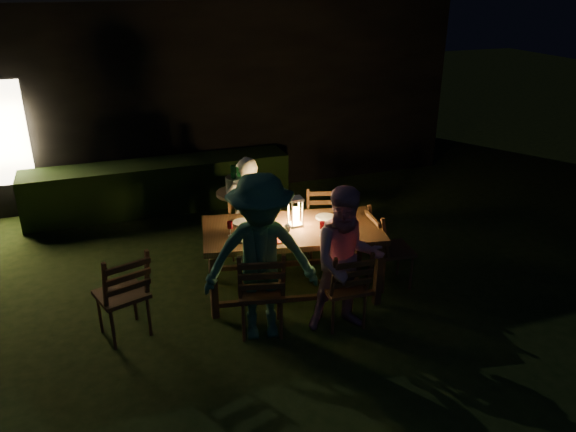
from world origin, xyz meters
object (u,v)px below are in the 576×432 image
object	(u,v)px
side_table	(237,198)
lantern	(295,213)
bottle_bucket_a	(234,182)
bottle_bucket_b	(239,180)
person_opp_left	(261,259)
chair_near_left	(261,305)
person_opp_right	(347,261)
bottle_table	(270,218)
person_house_side	(248,212)
ice_bucket	(236,184)
dining_table	(292,234)
chair_near_right	(344,300)
chair_far_left	(249,244)
chair_end	(390,261)
chair_far_right	(323,240)
chair_spare	(124,309)

from	to	relation	value
side_table	lantern	bearing A→B (deg)	-78.57
bottle_bucket_a	bottle_bucket_b	size ratio (longest dim) A/B	1.00
person_opp_left	bottle_bucket_b	world-z (taller)	person_opp_left
chair_near_left	person_opp_right	xyz separation A→B (m)	(0.88, -0.22, 0.49)
bottle_table	person_opp_right	bearing A→B (deg)	-60.49
person_house_side	ice_bucket	bearing A→B (deg)	-82.14
dining_table	bottle_bucket_a	distance (m)	1.56
chair_near_right	person_opp_right	xyz separation A→B (m)	(-0.01, -0.05, 0.51)
chair_far_left	person_opp_right	world-z (taller)	person_opp_right
chair_far_left	lantern	distance (m)	1.13
person_opp_right	lantern	xyz separation A→B (m)	(-0.23, 0.93, 0.20)
dining_table	chair_end	bearing A→B (deg)	-0.08
chair_near_left	ice_bucket	xyz separation A→B (m)	(0.34, 2.23, 0.56)
chair_far_left	ice_bucket	xyz separation A→B (m)	(0.05, 0.72, 0.58)
dining_table	bottle_bucket_b	size ratio (longest dim) A/B	6.92
person_house_side	person_opp_left	bearing A→B (deg)	90.00
chair_near_right	bottle_table	xyz separation A→B (m)	(-0.54, 0.89, 0.70)
chair_end	person_house_side	world-z (taller)	person_house_side
ice_bucket	bottle_bucket_b	size ratio (longest dim) A/B	0.94
bottle_bucket_a	bottle_bucket_b	xyz separation A→B (m)	(0.10, 0.08, 0.00)
chair_far_right	chair_far_left	bearing A→B (deg)	5.47
chair_far_left	chair_end	size ratio (longest dim) A/B	0.95
chair_spare	person_opp_left	distance (m)	1.57
dining_table	person_opp_right	xyz separation A→B (m)	(0.29, -0.89, 0.04)
chair_spare	chair_far_right	bearing A→B (deg)	0.96
chair_near_right	person_opp_right	world-z (taller)	person_opp_right
dining_table	chair_far_left	size ratio (longest dim) A/B	2.23
bottle_bucket_a	chair_spare	bearing A→B (deg)	-133.39
chair_end	bottle_bucket_a	size ratio (longest dim) A/B	3.25
lantern	bottle_table	distance (m)	0.30
chair_end	ice_bucket	xyz separation A→B (m)	(-1.45, 1.80, 0.57)
person_opp_left	ice_bucket	world-z (taller)	person_opp_left
dining_table	person_opp_right	world-z (taller)	person_opp_right
bottle_bucket_b	person_opp_right	bearing A→B (deg)	-78.99
chair_near_right	bottle_bucket_a	xyz separation A→B (m)	(-0.60, 2.36, 0.63)
dining_table	chair_far_right	bearing A→B (deg)	54.37
bottle_bucket_a	bottle_bucket_b	world-z (taller)	same
person_house_side	bottle_table	bearing A→B (deg)	103.71
chair_far_left	person_opp_right	bearing A→B (deg)	112.41
chair_far_right	person_opp_right	bearing A→B (deg)	91.82
bottle_table	lantern	bearing A→B (deg)	-1.51
chair_end	bottle_bucket_b	size ratio (longest dim) A/B	3.25
bottle_table	chair_near_left	bearing A→B (deg)	-115.58
chair_near_right	bottle_bucket_b	bearing A→B (deg)	104.78
chair_near_left	chair_end	size ratio (longest dim) A/B	1.04
bottle_bucket_a	bottle_bucket_b	bearing A→B (deg)	38.66
chair_spare	person_opp_right	distance (m)	2.40
chair_spare	person_opp_left	world-z (taller)	person_opp_left
person_opp_right	lantern	world-z (taller)	person_opp_right
person_house_side	side_table	bearing A→B (deg)	-82.14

